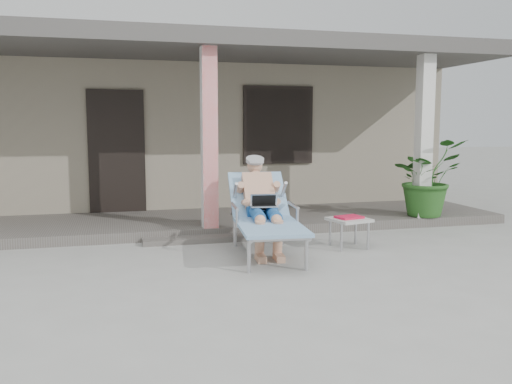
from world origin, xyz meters
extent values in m
plane|color=#9E9E99|center=(0.00, 0.00, 0.00)|extent=(60.00, 60.00, 0.00)
cube|color=#9E957D|center=(0.00, 6.50, 1.50)|extent=(10.00, 5.00, 3.00)
cube|color=#474442|center=(0.00, 6.50, 3.15)|extent=(10.40, 5.40, 0.30)
cube|color=black|center=(-1.30, 3.97, 1.20)|extent=(0.95, 0.06, 2.10)
cube|color=black|center=(1.60, 3.97, 1.65)|extent=(1.20, 0.06, 1.30)
cube|color=black|center=(1.60, 3.96, 1.65)|extent=(1.32, 0.05, 1.42)
cube|color=#605B56|center=(0.00, 3.00, 0.07)|extent=(10.00, 2.00, 0.15)
cube|color=red|center=(0.00, 2.15, 1.45)|extent=(0.22, 0.22, 2.61)
cube|color=silver|center=(3.50, 2.15, 1.45)|extent=(0.22, 0.22, 2.61)
cube|color=#474442|center=(0.00, 3.00, 2.88)|extent=(10.00, 2.30, 0.24)
cube|color=#605B56|center=(0.00, 1.85, 0.04)|extent=(2.00, 0.30, 0.07)
cylinder|color=#B7B7BC|center=(0.09, 0.10, 0.20)|extent=(0.05, 0.05, 0.39)
cylinder|color=#B7B7BC|center=(0.74, 0.03, 0.20)|extent=(0.05, 0.05, 0.39)
cylinder|color=#B7B7BC|center=(0.22, 1.45, 0.20)|extent=(0.05, 0.05, 0.39)
cylinder|color=#B7B7BC|center=(0.88, 1.39, 0.20)|extent=(0.05, 0.05, 0.39)
cube|color=#B7B7BC|center=(0.46, 0.56, 0.41)|extent=(0.79, 1.35, 0.03)
cube|color=#92BEE2|center=(0.46, 0.56, 0.43)|extent=(0.89, 1.40, 0.04)
cube|color=#B7B7BC|center=(0.56, 1.49, 0.66)|extent=(0.72, 0.68, 0.52)
cube|color=#92BEE2|center=(0.56, 1.49, 0.69)|extent=(0.83, 0.76, 0.59)
cylinder|color=#A3A3A5|center=(0.59, 1.80, 1.16)|extent=(0.28, 0.28, 0.14)
cube|color=silver|center=(0.51, 1.01, 0.61)|extent=(0.37, 0.28, 0.25)
cube|color=#B6B6B1|center=(1.70, 0.99, 0.38)|extent=(0.58, 0.58, 0.04)
cylinder|color=#B7B7BC|center=(1.51, 0.80, 0.18)|extent=(0.03, 0.03, 0.36)
cylinder|color=#B7B7BC|center=(1.89, 0.80, 0.18)|extent=(0.03, 0.03, 0.36)
cylinder|color=#B7B7BC|center=(1.51, 1.18, 0.18)|extent=(0.03, 0.03, 0.36)
cylinder|color=#B7B7BC|center=(1.89, 1.18, 0.18)|extent=(0.03, 0.03, 0.36)
cube|color=red|center=(1.70, 0.99, 0.42)|extent=(0.38, 0.32, 0.03)
cube|color=black|center=(1.70, 1.12, 0.41)|extent=(0.33, 0.10, 0.03)
imported|color=#26591E|center=(3.65, 2.26, 0.79)|extent=(1.35, 1.24, 1.27)
camera|label=1|loc=(-1.33, -5.65, 1.65)|focal=38.00mm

